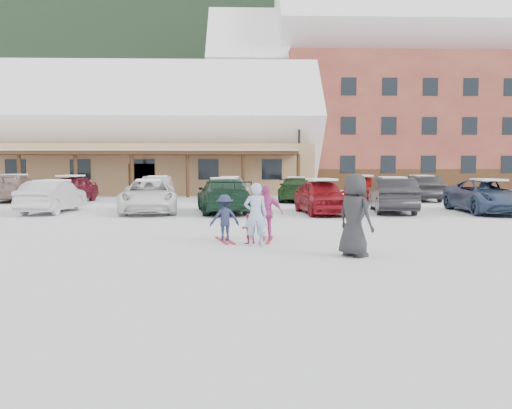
{
  "coord_description": "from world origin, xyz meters",
  "views": [
    {
      "loc": [
        -0.05,
        -11.68,
        1.95
      ],
      "look_at": [
        0.3,
        1.0,
        1.0
      ],
      "focal_mm": 35.0,
      "sensor_mm": 36.0,
      "label": 1
    }
  ],
  "objects_px": {
    "parked_car_5": "(392,195)",
    "parked_car_11": "(296,189)",
    "bystander_dark": "(355,215)",
    "parked_car_9": "(158,189)",
    "day_lodge": "(128,142)",
    "parked_car_13": "(421,188)",
    "parked_car_2": "(149,196)",
    "parked_car_6": "(488,196)",
    "alpine_hotel": "(387,100)",
    "parked_car_8": "(71,189)",
    "toddler_red": "(248,229)",
    "parked_car_1": "(53,197)",
    "parked_car_3": "(223,195)",
    "parked_car_4": "(321,196)",
    "parked_car_10": "(230,189)",
    "parked_car_12": "(362,188)",
    "parked_car_7": "(15,188)",
    "adult_skier": "(256,215)",
    "child_navy": "(225,218)",
    "child_magenta": "(266,213)",
    "lamp_post": "(299,147)"
  },
  "relations": [
    {
      "from": "child_magenta",
      "to": "parked_car_4",
      "type": "relative_size",
      "value": 0.35
    },
    {
      "from": "lamp_post",
      "to": "toddler_red",
      "type": "xyz_separation_m",
      "value": [
        -3.92,
        -23.14,
        -3.0
      ]
    },
    {
      "from": "parked_car_5",
      "to": "parked_car_10",
      "type": "height_order",
      "value": "parked_car_5"
    },
    {
      "from": "parked_car_2",
      "to": "parked_car_12",
      "type": "height_order",
      "value": "parked_car_12"
    },
    {
      "from": "parked_car_4",
      "to": "parked_car_11",
      "type": "distance_m",
      "value": 7.68
    },
    {
      "from": "parked_car_3",
      "to": "parked_car_6",
      "type": "height_order",
      "value": "parked_car_3"
    },
    {
      "from": "parked_car_5",
      "to": "child_magenta",
      "type": "bearing_deg",
      "value": 63.54
    },
    {
      "from": "bystander_dark",
      "to": "parked_car_2",
      "type": "xyz_separation_m",
      "value": [
        -6.48,
        10.82,
        -0.2
      ]
    },
    {
      "from": "parked_car_1",
      "to": "parked_car_2",
      "type": "relative_size",
      "value": 0.83
    },
    {
      "from": "parked_car_7",
      "to": "parked_car_11",
      "type": "distance_m",
      "value": 16.22
    },
    {
      "from": "parked_car_9",
      "to": "parked_car_11",
      "type": "relative_size",
      "value": 0.92
    },
    {
      "from": "alpine_hotel",
      "to": "parked_car_2",
      "type": "relative_size",
      "value": 6.2
    },
    {
      "from": "alpine_hotel",
      "to": "parked_car_13",
      "type": "distance_m",
      "value": 22.64
    },
    {
      "from": "child_magenta",
      "to": "parked_car_5",
      "type": "distance_m",
      "value": 10.11
    },
    {
      "from": "parked_car_5",
      "to": "parked_car_11",
      "type": "relative_size",
      "value": 0.96
    },
    {
      "from": "parked_car_2",
      "to": "parked_car_13",
      "type": "bearing_deg",
      "value": 17.88
    },
    {
      "from": "parked_car_7",
      "to": "parked_car_12",
      "type": "bearing_deg",
      "value": 173.87
    },
    {
      "from": "parked_car_1",
      "to": "parked_car_11",
      "type": "relative_size",
      "value": 0.88
    },
    {
      "from": "alpine_hotel",
      "to": "parked_car_5",
      "type": "distance_m",
      "value": 30.38
    },
    {
      "from": "parked_car_1",
      "to": "parked_car_11",
      "type": "xyz_separation_m",
      "value": [
        11.21,
        6.9,
        -0.0
      ]
    },
    {
      "from": "bystander_dark",
      "to": "parked_car_9",
      "type": "relative_size",
      "value": 0.41
    },
    {
      "from": "adult_skier",
      "to": "child_navy",
      "type": "height_order",
      "value": "adult_skier"
    },
    {
      "from": "parked_car_3",
      "to": "parked_car_4",
      "type": "distance_m",
      "value": 4.19
    },
    {
      "from": "parked_car_10",
      "to": "parked_car_2",
      "type": "bearing_deg",
      "value": -112.34
    },
    {
      "from": "toddler_red",
      "to": "parked_car_10",
      "type": "xyz_separation_m",
      "value": [
        -0.87,
        16.63,
        0.31
      ]
    },
    {
      "from": "parked_car_8",
      "to": "parked_car_9",
      "type": "xyz_separation_m",
      "value": [
        4.71,
        0.63,
        -0.03
      ]
    },
    {
      "from": "child_navy",
      "to": "parked_car_10",
      "type": "height_order",
      "value": "parked_car_10"
    },
    {
      "from": "parked_car_6",
      "to": "parked_car_9",
      "type": "distance_m",
      "value": 17.14
    },
    {
      "from": "day_lodge",
      "to": "parked_car_6",
      "type": "bearing_deg",
      "value": -43.77
    },
    {
      "from": "adult_skier",
      "to": "parked_car_5",
      "type": "xyz_separation_m",
      "value": [
        6.17,
        9.17,
        -0.03
      ]
    },
    {
      "from": "parked_car_1",
      "to": "parked_car_10",
      "type": "distance_m",
      "value": 10.69
    },
    {
      "from": "alpine_hotel",
      "to": "parked_car_10",
      "type": "xyz_separation_m",
      "value": [
        -15.05,
        -20.39,
        -7.94
      ]
    },
    {
      "from": "parked_car_6",
      "to": "adult_skier",
      "type": "bearing_deg",
      "value": -135.02
    },
    {
      "from": "parked_car_5",
      "to": "parked_car_10",
      "type": "relative_size",
      "value": 0.92
    },
    {
      "from": "alpine_hotel",
      "to": "parked_car_2",
      "type": "bearing_deg",
      "value": -123.15
    },
    {
      "from": "parked_car_1",
      "to": "parked_car_12",
      "type": "height_order",
      "value": "parked_car_12"
    },
    {
      "from": "parked_car_5",
      "to": "parked_car_11",
      "type": "height_order",
      "value": "parked_car_5"
    },
    {
      "from": "day_lodge",
      "to": "bystander_dark",
      "type": "relative_size",
      "value": 16.05
    },
    {
      "from": "day_lodge",
      "to": "parked_car_13",
      "type": "height_order",
      "value": "day_lodge"
    },
    {
      "from": "toddler_red",
      "to": "parked_car_10",
      "type": "height_order",
      "value": "parked_car_10"
    },
    {
      "from": "parked_car_2",
      "to": "parked_car_6",
      "type": "height_order",
      "value": "parked_car_6"
    },
    {
      "from": "parked_car_13",
      "to": "parked_car_11",
      "type": "bearing_deg",
      "value": 7.74
    },
    {
      "from": "lamp_post",
      "to": "parked_car_3",
      "type": "height_order",
      "value": "lamp_post"
    },
    {
      "from": "parked_car_4",
      "to": "parked_car_6",
      "type": "xyz_separation_m",
      "value": [
        7.2,
        0.2,
        -0.01
      ]
    },
    {
      "from": "adult_skier",
      "to": "parked_car_11",
      "type": "height_order",
      "value": "adult_skier"
    },
    {
      "from": "day_lodge",
      "to": "adult_skier",
      "type": "relative_size",
      "value": 18.57
    },
    {
      "from": "day_lodge",
      "to": "parked_car_8",
      "type": "bearing_deg",
      "value": -92.93
    },
    {
      "from": "child_navy",
      "to": "parked_car_7",
      "type": "xyz_separation_m",
      "value": [
        -12.67,
        15.97,
        0.15
      ]
    },
    {
      "from": "parked_car_8",
      "to": "toddler_red",
      "type": "bearing_deg",
      "value": -52.47
    },
    {
      "from": "alpine_hotel",
      "to": "parked_car_12",
      "type": "xyz_separation_m",
      "value": [
        -7.32,
        -20.76,
        -7.89
      ]
    }
  ]
}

